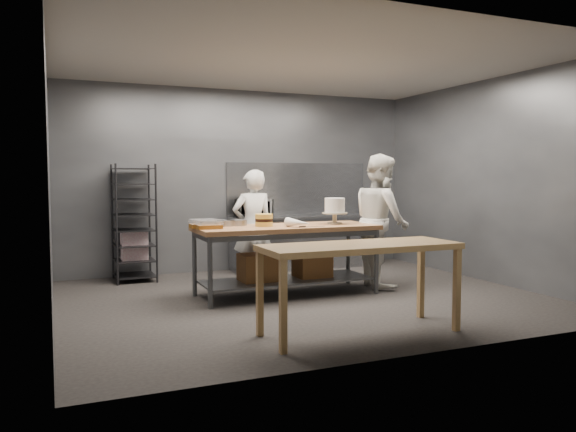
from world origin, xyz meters
The scene contains 16 objects.
ground centered at (0.00, 0.00, 0.00)m, with size 6.00×6.00×0.00m, color black.
back_wall centered at (0.00, 2.50, 1.50)m, with size 6.00×0.04×3.00m, color #4C4F54.
work_table centered at (-0.17, 0.27, 0.57)m, with size 2.40×0.90×0.92m.
near_counter centered at (-0.18, -1.71, 0.81)m, with size 2.00×0.70×0.90m.
back_counter centered at (1.00, 2.18, 0.45)m, with size 2.60×0.60×0.90m.
splashback_panel centered at (1.00, 2.48, 1.35)m, with size 2.60×0.02×0.90m, color slate.
speed_rack centered at (-1.86, 2.10, 0.86)m, with size 0.60×0.65×1.75m.
chef_behind centered at (-0.34, 1.06, 0.83)m, with size 0.61×0.40×1.66m, color silver.
chef_right centered at (1.34, 0.32, 0.94)m, with size 0.91×0.71×1.88m, color white.
microwave centered at (0.08, 2.18, 1.05)m, with size 0.54×0.37×0.30m, color black.
frosted_cake_stand centered at (0.56, 0.24, 1.15)m, with size 0.34×0.34×0.35m.
layer_cake centered at (-0.45, 0.29, 1.00)m, with size 0.23×0.23×0.16m.
cake_pans centered at (-0.92, 0.52, 0.96)m, with size 0.63×0.35×0.07m.
piping_bag centered at (-0.11, -0.04, 0.98)m, with size 0.12×0.12×0.38m, color white.
offset_spatula centered at (0.04, -0.03, 0.93)m, with size 0.37×0.02×0.02m.
pastry_clamshells centered at (-1.22, 0.30, 0.98)m, with size 0.35×0.39×0.11m.
Camera 1 is at (-2.98, -6.51, 1.56)m, focal length 35.00 mm.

